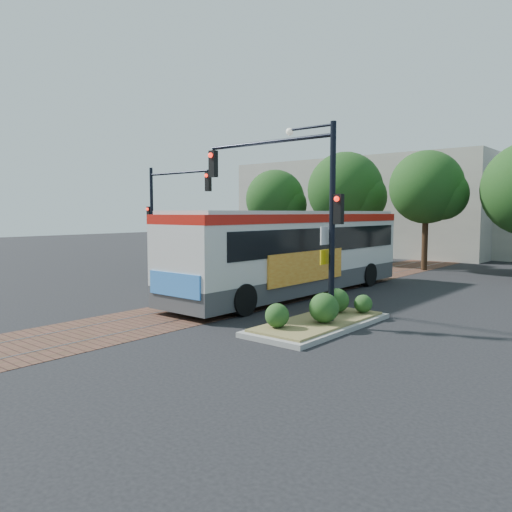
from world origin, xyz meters
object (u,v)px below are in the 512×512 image
(signal_pole_left, at_px, (165,206))
(traffic_island, at_px, (321,316))
(parked_car, at_px, (230,258))
(city_bus, at_px, (295,248))
(signal_pole_main, at_px, (298,192))
(officer, at_px, (179,257))

(signal_pole_left, bearing_deg, traffic_island, -20.36)
(traffic_island, height_order, signal_pole_left, signal_pole_left)
(signal_pole_left, xyz_separation_m, parked_car, (-0.43, 5.71, -3.30))
(city_bus, xyz_separation_m, signal_pole_main, (3.21, -4.40, 2.16))
(city_bus, xyz_separation_m, officer, (-10.40, 2.57, -1.18))
(signal_pole_left, distance_m, parked_car, 6.61)
(signal_pole_left, bearing_deg, signal_pole_main, -21.45)
(signal_pole_main, distance_m, parked_car, 16.85)
(city_bus, distance_m, officer, 10.78)
(traffic_island, height_order, parked_car, parked_car)
(traffic_island, relative_size, signal_pole_left, 0.87)
(city_bus, xyz_separation_m, traffic_island, (4.17, -4.49, -1.67))
(traffic_island, xyz_separation_m, signal_pole_main, (-0.96, 0.09, 3.83))
(traffic_island, height_order, signal_pole_main, signal_pole_main)
(officer, xyz_separation_m, parked_car, (0.95, 3.55, -0.25))
(signal_pole_left, xyz_separation_m, officer, (-1.39, 2.17, -3.05))
(signal_pole_main, height_order, officer, signal_pole_main)
(city_bus, relative_size, parked_car, 3.43)
(officer, bearing_deg, traffic_island, 120.66)
(signal_pole_main, distance_m, signal_pole_left, 13.14)
(city_bus, relative_size, traffic_island, 2.58)
(city_bus, bearing_deg, parked_car, 147.48)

